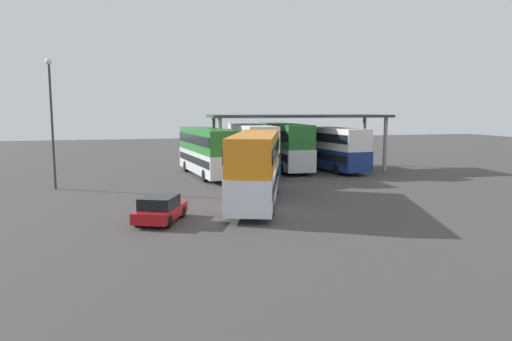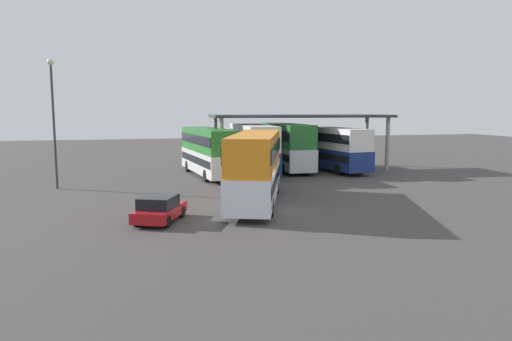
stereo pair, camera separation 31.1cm
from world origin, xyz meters
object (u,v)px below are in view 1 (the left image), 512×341
(double_decker_main, at_px, (256,165))
(double_decker_near_canopy, at_px, (207,150))
(parked_hatchback, at_px, (160,209))
(lamppost_tall, at_px, (51,110))
(double_decker_far_right, at_px, (284,145))
(double_decker_mid_row, at_px, (251,147))
(double_decker_end_of_row, at_px, (329,147))

(double_decker_main, bearing_deg, double_decker_near_canopy, 24.01)
(parked_hatchback, distance_m, lamppost_tall, 14.68)
(double_decker_far_right, bearing_deg, lamppost_tall, 107.92)
(double_decker_mid_row, bearing_deg, lamppost_tall, 108.58)
(double_decker_end_of_row, bearing_deg, double_decker_mid_row, 86.91)
(double_decker_mid_row, relative_size, double_decker_end_of_row, 1.10)
(double_decker_end_of_row, relative_size, lamppost_tall, 1.14)
(double_decker_near_canopy, distance_m, lamppost_tall, 12.70)
(double_decker_near_canopy, distance_m, double_decker_end_of_row, 11.79)
(double_decker_end_of_row, bearing_deg, double_decker_near_canopy, 87.26)
(double_decker_main, height_order, double_decker_far_right, double_decker_far_right)
(double_decker_near_canopy, height_order, double_decker_far_right, double_decker_far_right)
(double_decker_far_right, bearing_deg, double_decker_mid_row, 115.59)
(double_decker_main, distance_m, double_decker_near_canopy, 12.59)
(double_decker_end_of_row, bearing_deg, parked_hatchback, 128.10)
(parked_hatchback, bearing_deg, double_decker_mid_row, -5.21)
(double_decker_main, height_order, double_decker_end_of_row, double_decker_main)
(parked_hatchback, xyz_separation_m, double_decker_end_of_row, (16.71, 17.00, 1.53))
(double_decker_near_canopy, height_order, double_decker_end_of_row, double_decker_near_canopy)
(double_decker_main, xyz_separation_m, lamppost_tall, (-12.57, 8.63, 3.33))
(double_decker_near_canopy, relative_size, double_decker_end_of_row, 1.05)
(parked_hatchback, height_order, double_decker_mid_row, double_decker_mid_row)
(parked_hatchback, distance_m, double_decker_end_of_row, 23.88)
(parked_hatchback, relative_size, lamppost_tall, 0.44)
(double_decker_main, distance_m, double_decker_mid_row, 13.27)
(parked_hatchback, relative_size, double_decker_end_of_row, 0.38)
(double_decker_end_of_row, bearing_deg, double_decker_main, 134.08)
(double_decker_main, bearing_deg, parked_hatchback, 139.86)
(double_decker_near_canopy, bearing_deg, double_decker_main, 178.40)
(double_decker_main, distance_m, lamppost_tall, 15.61)
(parked_hatchback, xyz_separation_m, lamppost_tall, (-6.62, 12.12, 4.99))
(double_decker_near_canopy, bearing_deg, double_decker_end_of_row, -91.48)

